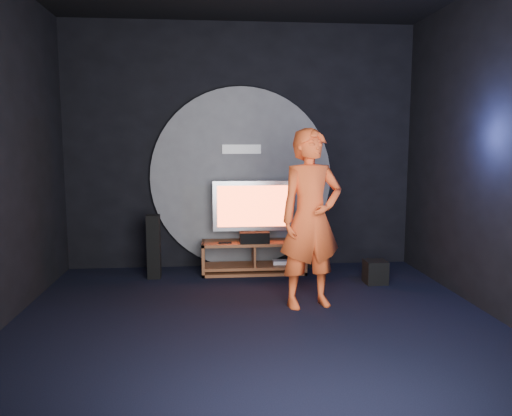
{
  "coord_description": "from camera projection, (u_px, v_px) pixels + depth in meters",
  "views": [
    {
      "loc": [
        -0.44,
        -4.74,
        1.82
      ],
      "look_at": [
        0.09,
        1.05,
        1.05
      ],
      "focal_mm": 35.0,
      "sensor_mm": 36.0,
      "label": 1
    }
  ],
  "objects": [
    {
      "name": "floor",
      "position": [
        257.0,
        326.0,
        4.96
      ],
      "size": [
        5.0,
        5.0,
        0.0
      ],
      "primitive_type": "plane",
      "color": "black",
      "rests_on": "ground"
    },
    {
      "name": "back_wall",
      "position": [
        241.0,
        147.0,
        7.2
      ],
      "size": [
        5.0,
        0.04,
        3.5
      ],
      "primitive_type": "cube",
      "color": "black",
      "rests_on": "ground"
    },
    {
      "name": "front_wall",
      "position": [
        308.0,
        158.0,
        2.26
      ],
      "size": [
        5.0,
        0.04,
        3.5
      ],
      "primitive_type": "cube",
      "color": "black",
      "rests_on": "ground"
    },
    {
      "name": "right_wall",
      "position": [
        507.0,
        149.0,
        4.95
      ],
      "size": [
        0.04,
        5.0,
        3.5
      ],
      "primitive_type": "cube",
      "color": "black",
      "rests_on": "ground"
    },
    {
      "name": "wall_disc_panel",
      "position": [
        241.0,
        178.0,
        7.2
      ],
      "size": [
        2.6,
        0.11,
        2.6
      ],
      "color": "#515156",
      "rests_on": "ground"
    },
    {
      "name": "media_console",
      "position": [
        254.0,
        259.0,
        6.97
      ],
      "size": [
        1.44,
        0.45,
        0.45
      ],
      "color": "brown",
      "rests_on": "ground"
    },
    {
      "name": "tv",
      "position": [
        253.0,
        208.0,
        6.94
      ],
      "size": [
        1.13,
        0.22,
        0.84
      ],
      "color": "#A6A5AC",
      "rests_on": "media_console"
    },
    {
      "name": "center_speaker",
      "position": [
        255.0,
        238.0,
        6.8
      ],
      "size": [
        0.4,
        0.15,
        0.15
      ],
      "primitive_type": "cube",
      "color": "black",
      "rests_on": "media_console"
    },
    {
      "name": "remote",
      "position": [
        225.0,
        243.0,
        6.78
      ],
      "size": [
        0.18,
        0.05,
        0.02
      ],
      "primitive_type": "cube",
      "color": "black",
      "rests_on": "media_console"
    },
    {
      "name": "tower_speaker_left",
      "position": [
        154.0,
        247.0,
        6.69
      ],
      "size": [
        0.17,
        0.19,
        0.86
      ],
      "primitive_type": "cube",
      "color": "black",
      "rests_on": "ground"
    },
    {
      "name": "tower_speaker_right",
      "position": [
        305.0,
        238.0,
        7.28
      ],
      "size": [
        0.17,
        0.19,
        0.86
      ],
      "primitive_type": "cube",
      "color": "black",
      "rests_on": "ground"
    },
    {
      "name": "subwoofer",
      "position": [
        375.0,
        272.0,
        6.46
      ],
      "size": [
        0.27,
        0.27,
        0.3
      ],
      "primitive_type": "cube",
      "color": "black",
      "rests_on": "ground"
    },
    {
      "name": "player",
      "position": [
        311.0,
        219.0,
        5.46
      ],
      "size": [
        0.81,
        0.62,
        1.97
      ],
      "primitive_type": "imported",
      "rotation": [
        0.0,
        0.0,
        0.23
      ],
      "color": "#D3471C",
      "rests_on": "ground"
    }
  ]
}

